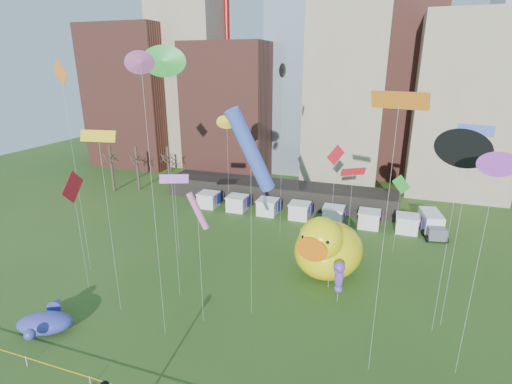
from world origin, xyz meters
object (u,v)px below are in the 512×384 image
at_px(small_duck, 338,243).
at_px(seahorse_purple, 339,275).
at_px(big_duck, 327,248).
at_px(seahorse_green, 331,244).
at_px(whale_inflatable, 46,322).
at_px(box_truck, 431,223).

xyz_separation_m(small_duck, seahorse_purple, (1.31, -9.89, 1.48)).
height_order(big_duck, small_duck, big_duck).
xyz_separation_m(seahorse_green, seahorse_purple, (1.24, -2.26, -1.94)).
xyz_separation_m(big_duck, seahorse_purple, (1.89, -4.39, -0.47)).
bearing_deg(whale_inflatable, box_truck, 22.58).
height_order(seahorse_green, box_truck, seahorse_green).
bearing_deg(seahorse_purple, big_duck, 129.99).
height_order(big_duck, seahorse_purple, big_duck).
bearing_deg(big_duck, small_duck, 94.73).
distance_m(small_duck, whale_inflatable, 31.30).
distance_m(big_duck, seahorse_green, 2.67).
relative_size(small_duck, box_truck, 0.71).
bearing_deg(seahorse_green, big_duck, 124.47).
bearing_deg(seahorse_green, box_truck, 76.27).
xyz_separation_m(big_duck, whale_inflatable, (-21.28, -16.88, -2.53)).
bearing_deg(small_duck, big_duck, -116.58).
bearing_deg(box_truck, seahorse_green, -130.75).
relative_size(small_duck, whale_inflatable, 0.81).
distance_m(big_duck, box_truck, 20.16).
bearing_deg(small_duck, seahorse_green, -110.02).
height_order(small_duck, seahorse_green, seahorse_green).
relative_size(seahorse_purple, box_truck, 0.66).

